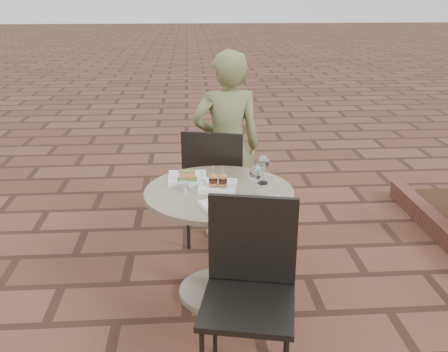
{
  "coord_description": "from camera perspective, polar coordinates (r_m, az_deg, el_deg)",
  "views": [
    {
      "loc": [
        -0.37,
        -2.52,
        1.85
      ],
      "look_at": [
        -0.17,
        0.25,
        0.82
      ],
      "focal_mm": 40.0,
      "sensor_mm": 36.0,
      "label": 1
    }
  ],
  "objects": [
    {
      "name": "diner",
      "position": [
        3.81,
        0.33,
        3.28
      ],
      "size": [
        0.57,
        0.41,
        1.47
      ],
      "primitive_type": "imported",
      "rotation": [
        0.0,
        0.0,
        3.25
      ],
      "color": "olive",
      "rests_on": "ground"
    },
    {
      "name": "plate_tuna",
      "position": [
        2.74,
        0.07,
        -3.53
      ],
      "size": [
        0.29,
        0.29,
        0.03
      ],
      "rotation": [
        0.0,
        0.0,
        0.39
      ],
      "color": "white",
      "rests_on": "cafe_table"
    },
    {
      "name": "chair_near",
      "position": [
        2.48,
        3.0,
        -11.44
      ],
      "size": [
        0.52,
        0.52,
        0.93
      ],
      "rotation": [
        0.0,
        0.0,
        -0.21
      ],
      "color": "black",
      "rests_on": "ground"
    },
    {
      "name": "plate_sliders",
      "position": [
        3.02,
        -0.69,
        -0.91
      ],
      "size": [
        0.26,
        0.26,
        0.14
      ],
      "rotation": [
        0.0,
        0.0,
        -0.17
      ],
      "color": "white",
      "rests_on": "cafe_table"
    },
    {
      "name": "ground",
      "position": [
        3.15,
        3.6,
        -15.7
      ],
      "size": [
        60.0,
        60.0,
        0.0
      ],
      "primitive_type": "plane",
      "color": "brown",
      "rests_on": "ground"
    },
    {
      "name": "steel_ramekin",
      "position": [
        3.01,
        -4.66,
        -1.14
      ],
      "size": [
        0.07,
        0.07,
        0.05
      ],
      "primitive_type": "cylinder",
      "rotation": [
        0.0,
        0.0,
        0.07
      ],
      "color": "silver",
      "rests_on": "cafe_table"
    },
    {
      "name": "wine_glass_mid",
      "position": [
        3.15,
        4.3,
        1.43
      ],
      "size": [
        0.06,
        0.06,
        0.15
      ],
      "color": "white",
      "rests_on": "cafe_table"
    },
    {
      "name": "wine_glass_far",
      "position": [
        3.08,
        4.5,
        1.43
      ],
      "size": [
        0.08,
        0.08,
        0.18
      ],
      "color": "white",
      "rests_on": "cafe_table"
    },
    {
      "name": "wine_glass_right",
      "position": [
        2.87,
        3.69,
        0.15
      ],
      "size": [
        0.08,
        0.08,
        0.19
      ],
      "color": "white",
      "rests_on": "cafe_table"
    },
    {
      "name": "chair_far",
      "position": [
        3.7,
        -1.0,
        -0.31
      ],
      "size": [
        0.54,
        0.54,
        0.93
      ],
      "rotation": [
        0.0,
        0.0,
        2.87
      ],
      "color": "black",
      "rests_on": "ground"
    },
    {
      "name": "plate_salmon",
      "position": [
        3.16,
        -4.22,
        -0.18
      ],
      "size": [
        0.24,
        0.24,
        0.07
      ],
      "rotation": [
        0.0,
        0.0,
        0.0
      ],
      "color": "white",
      "rests_on": "cafe_table"
    },
    {
      "name": "cutlery_set",
      "position": [
        2.86,
        5.73,
        -2.79
      ],
      "size": [
        0.12,
        0.21,
        0.0
      ],
      "primitive_type": null,
      "rotation": [
        0.0,
        0.0,
        -0.18
      ],
      "color": "silver",
      "rests_on": "cafe_table"
    },
    {
      "name": "cafe_table",
      "position": [
        3.1,
        -0.56,
        -5.85
      ],
      "size": [
        0.9,
        0.9,
        0.73
      ],
      "color": "gray",
      "rests_on": "ground"
    }
  ]
}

